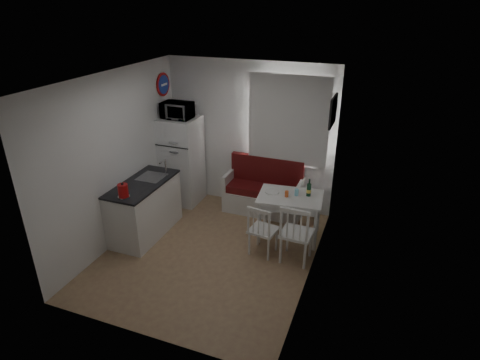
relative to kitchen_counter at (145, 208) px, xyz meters
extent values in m
cube|color=#92694D|center=(1.20, -0.16, -0.46)|extent=(3.00, 3.50, 0.02)
cube|color=white|center=(1.20, -0.16, 2.14)|extent=(3.00, 3.50, 0.02)
cube|color=white|center=(1.20, 1.59, 0.84)|extent=(3.00, 0.02, 2.60)
cube|color=white|center=(1.20, -1.91, 0.84)|extent=(3.00, 0.02, 2.60)
cube|color=white|center=(-0.30, -0.16, 0.84)|extent=(0.02, 3.50, 2.60)
cube|color=white|center=(2.70, -0.16, 0.84)|extent=(0.02, 3.50, 2.60)
cube|color=white|center=(1.90, 1.56, 1.17)|extent=(1.22, 0.06, 1.47)
cube|color=white|center=(1.90, 1.49, 1.22)|extent=(1.35, 0.02, 1.50)
cube|color=white|center=(0.00, -0.01, -0.03)|extent=(0.60, 1.30, 0.86)
cube|color=black|center=(0.00, -0.01, 0.43)|extent=(0.62, 1.32, 0.03)
cube|color=#99999E|center=(0.02, 0.24, 0.39)|extent=(0.40, 0.40, 0.10)
cylinder|color=silver|center=(0.18, 0.42, 0.57)|extent=(0.02, 0.02, 0.26)
cylinder|color=#19329A|center=(-0.27, 1.29, 1.69)|extent=(0.03, 0.40, 0.40)
cube|color=black|center=(2.67, 0.94, 1.59)|extent=(0.04, 0.52, 0.42)
cube|color=white|center=(1.56, 1.32, -0.26)|extent=(1.38, 0.53, 0.38)
cube|color=#5B1212|center=(1.56, 1.32, -0.01)|extent=(1.31, 0.49, 0.13)
cube|color=#5B1212|center=(1.56, 1.53, 0.29)|extent=(1.31, 0.11, 0.49)
cube|color=white|center=(2.19, 0.70, 0.26)|extent=(1.05, 0.79, 0.04)
cube|color=white|center=(2.19, 0.70, 0.18)|extent=(0.94, 0.68, 0.12)
cylinder|color=white|center=(2.19, 0.70, -0.11)|extent=(0.06, 0.06, 0.69)
cube|color=white|center=(1.94, 0.13, -0.06)|extent=(0.43, 0.42, 0.04)
cube|color=white|center=(1.94, -0.04, 0.16)|extent=(0.37, 0.09, 0.40)
cube|color=white|center=(2.44, 0.13, -0.01)|extent=(0.45, 0.43, 0.04)
cube|color=white|center=(2.44, -0.06, 0.24)|extent=(0.42, 0.06, 0.46)
cube|color=white|center=(0.02, 1.24, 0.35)|extent=(0.64, 0.64, 1.61)
imported|color=white|center=(0.02, 1.19, 1.29)|extent=(0.51, 0.34, 0.28)
cylinder|color=#AF0E0F|center=(0.05, -0.54, 0.56)|extent=(0.17, 0.17, 0.23)
cylinder|color=orange|center=(2.14, 0.65, 0.32)|extent=(0.06, 0.06, 0.09)
cylinder|color=#90E1F5|center=(2.27, 0.75, 0.33)|extent=(0.06, 0.06, 0.10)
cylinder|color=white|center=(1.89, 0.72, 0.29)|extent=(0.22, 0.22, 0.02)
camera|label=1|loc=(3.41, -4.72, 3.08)|focal=30.00mm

